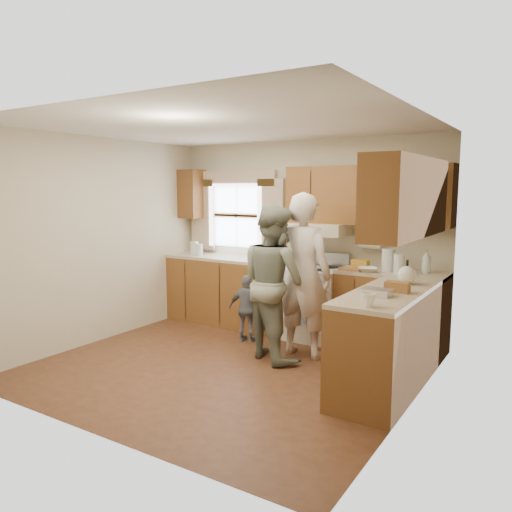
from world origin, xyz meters
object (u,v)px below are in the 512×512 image
Objects in this scene: stove at (313,302)px; child at (247,309)px; woman_right at (274,282)px; woman_left at (303,275)px.

stove reaches higher than child.
stove is at bearing -66.47° from woman_right.
child is (-0.80, 0.08, -0.50)m from woman_left.
woman_right is at bearing -92.72° from stove.
woman_right reaches higher than child.
child is (-0.61, -0.59, -0.05)m from stove.
woman_right is at bearing 46.55° from woman_left.
woman_right is 0.78m from child.
woman_left is 1.08× the size of woman_right.
woman_left reaches higher than child.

